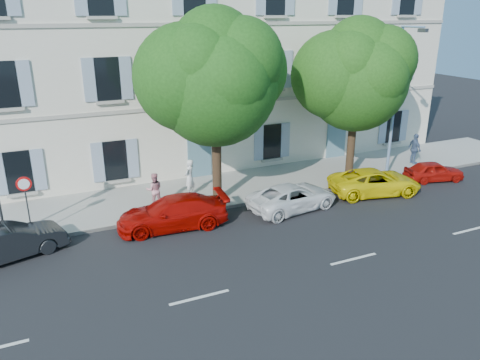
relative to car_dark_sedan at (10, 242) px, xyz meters
name	(u,v)px	position (x,y,z in m)	size (l,w,h in m)	color
ground	(298,218)	(11.46, -1.26, -0.65)	(90.00, 90.00, 0.00)	black
sidewalk	(254,184)	(11.46, 3.19, -0.58)	(36.00, 4.50, 0.15)	#A09E96
kerb	(273,198)	(11.46, 1.02, -0.57)	(36.00, 0.16, 0.16)	#9E998E
building	(212,58)	(11.46, 8.94, 5.35)	(28.00, 7.00, 12.00)	beige
car_dark_sedan	(10,242)	(0.00, 0.00, 0.00)	(1.38, 3.95, 1.30)	black
car_red_coupe	(173,213)	(6.18, 0.07, 0.02)	(1.87, 4.61, 1.34)	#A50904
car_white_coupe	(293,197)	(11.74, -0.30, -0.05)	(1.98, 4.29, 1.19)	white
car_yellow_supercar	(375,182)	(16.45, -0.28, -0.02)	(2.09, 4.52, 1.26)	yellow
car_red_hatchback	(434,171)	(20.61, -0.04, -0.12)	(1.26, 3.13, 1.07)	#A6100A
tree_left	(215,84)	(8.84, 1.71, 4.95)	(5.47, 5.47, 8.47)	#3A2819
tree_right	(356,81)	(16.67, 2.10, 4.62)	(5.18, 5.18, 7.98)	#3A2819
road_sign	(25,194)	(0.73, 1.36, 1.29)	(0.57, 0.09, 2.48)	#383A3D
street_lamp	(397,94)	(18.69, 1.26, 3.91)	(0.30, 1.66, 7.79)	#7293BF
pedestrian_a	(190,177)	(7.90, 2.97, 0.39)	(0.65, 0.43, 1.79)	silver
pedestrian_b	(154,190)	(6.00, 2.33, 0.29)	(0.77, 0.60, 1.58)	#D38793
pedestrian_c	(415,149)	(21.46, 2.35, 0.40)	(1.05, 0.44, 1.79)	#445A7E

